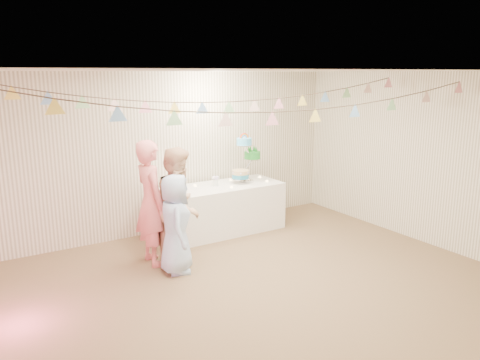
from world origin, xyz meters
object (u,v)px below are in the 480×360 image
cake_stand (246,161)px  person_adult_b (179,206)px  person_adult_a (151,203)px  table (220,209)px  person_child (176,224)px

cake_stand → person_adult_b: size_ratio=0.47×
cake_stand → person_adult_b: 1.90m
person_adult_a → table: bearing=-66.1°
table → cake_stand: 0.93m
table → person_adult_a: person_adult_a is taller
cake_stand → person_adult_b: bearing=-151.8°
person_adult_b → person_child: (-0.18, -0.26, -0.15)m
cake_stand → table: bearing=-174.8°
person_child → person_adult_b: bearing=-15.6°
cake_stand → person_child: (-1.83, -1.14, -0.47)m
table → person_adult_a: 1.63m
person_adult_a → person_child: person_adult_a is taller
table → person_adult_b: bearing=-142.9°
table → cake_stand: size_ratio=2.71×
table → cake_stand: bearing=5.2°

